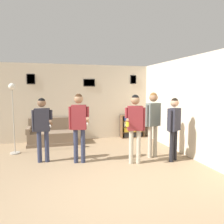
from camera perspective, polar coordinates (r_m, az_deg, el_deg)
The scene contains 12 objects.
ground_plane at distance 4.14m, azimuth 0.91°, elevation -20.44°, with size 20.00×20.00×0.00m, color #937A5B.
wall_back at distance 7.98m, azimuth -7.82°, elevation 2.54°, with size 7.39×0.08×2.70m.
wall_right at distance 6.75m, azimuth 16.61°, elevation 1.64°, with size 0.06×6.72×2.70m.
couch at distance 7.64m, azimuth -15.36°, elevation -5.88°, with size 1.58×0.80×0.85m.
bookshelf at distance 8.33m, azimuth 5.28°, elevation -3.71°, with size 0.88×0.30×0.85m.
floor_lamp at distance 6.71m, azimuth -24.45°, elevation 1.22°, with size 0.28×0.28×2.00m.
person_player_foreground_left at distance 5.70m, azimuth -17.75°, elevation -2.84°, with size 0.50×0.47×1.62m.
person_player_foreground_center at distance 5.43m, azimuth -8.63°, elevation -2.20°, with size 0.49×0.53×1.73m.
person_watcher_holding_cup at distance 5.34m, azimuth 6.04°, elevation -2.50°, with size 0.56×0.40×1.71m.
person_spectator_near_bookshelf at distance 5.91m, azimuth 10.68°, elevation -1.43°, with size 0.49×0.28×1.75m.
person_spectator_far_right at distance 5.74m, azimuth 15.89°, elevation -2.76°, with size 0.43×0.36×1.62m.
drinking_cup at distance 8.22m, azimuth 4.56°, elevation -0.41°, with size 0.08×0.08×0.12m.
Camera 1 is at (-1.04, -3.55, 1.86)m, focal length 35.00 mm.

